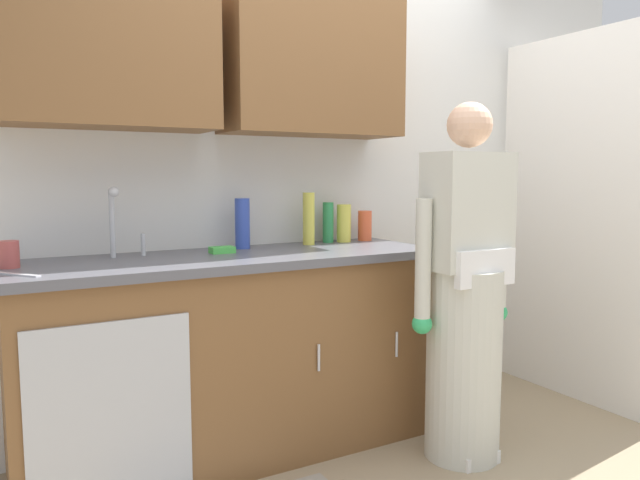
% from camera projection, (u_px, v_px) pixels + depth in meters
% --- Properties ---
extents(kitchen_wall_with_uppers, '(4.80, 0.44, 2.70)m').
position_uv_depth(kitchen_wall_with_uppers, '(283.00, 141.00, 3.15)').
color(kitchen_wall_with_uppers, silver).
rests_on(kitchen_wall_with_uppers, ground).
extents(closet_door_panel, '(0.04, 1.10, 2.10)m').
position_uv_depth(closet_door_panel, '(578.00, 219.00, 3.46)').
color(closet_door_panel, silver).
rests_on(closet_door_panel, ground).
extents(counter_cabinet, '(1.90, 0.62, 0.90)m').
position_uv_depth(counter_cabinet, '(232.00, 359.00, 2.80)').
color(counter_cabinet, brown).
rests_on(counter_cabinet, ground).
extents(countertop, '(1.96, 0.66, 0.04)m').
position_uv_depth(countertop, '(231.00, 259.00, 2.75)').
color(countertop, '#595960').
rests_on(countertop, counter_cabinet).
extents(sink, '(0.50, 0.36, 0.35)m').
position_uv_depth(sink, '(130.00, 265.00, 2.54)').
color(sink, '#B7BABF').
rests_on(sink, counter_cabinet).
extents(person_at_sink, '(0.55, 0.34, 1.62)m').
position_uv_depth(person_at_sink, '(465.00, 310.00, 2.74)').
color(person_at_sink, white).
rests_on(person_at_sink, ground).
extents(bottle_soap, '(0.06, 0.06, 0.22)m').
position_uv_depth(bottle_soap, '(328.00, 222.00, 3.23)').
color(bottle_soap, '#2D8C4C').
rests_on(bottle_soap, countertop).
extents(bottle_water_short, '(0.07, 0.07, 0.25)m').
position_uv_depth(bottle_water_short, '(242.00, 224.00, 2.96)').
color(bottle_water_short, '#334CB2').
rests_on(bottle_water_short, countertop).
extents(bottle_dish_liquid, '(0.08, 0.08, 0.20)m').
position_uv_depth(bottle_dish_liquid, '(344.00, 223.00, 3.25)').
color(bottle_dish_liquid, '#D8D14C').
rests_on(bottle_dish_liquid, countertop).
extents(bottle_water_tall, '(0.08, 0.08, 0.16)m').
position_uv_depth(bottle_water_tall, '(365.00, 226.00, 3.33)').
color(bottle_water_tall, '#E05933').
rests_on(bottle_water_tall, countertop).
extents(bottle_cleaner_spray, '(0.06, 0.06, 0.27)m').
position_uv_depth(bottle_cleaner_spray, '(309.00, 219.00, 3.12)').
color(bottle_cleaner_spray, '#D8D14C').
rests_on(bottle_cleaner_spray, countertop).
extents(cup_by_sink, '(0.08, 0.08, 0.11)m').
position_uv_depth(cup_by_sink, '(9.00, 254.00, 2.35)').
color(cup_by_sink, '#B24C47').
rests_on(cup_by_sink, countertop).
extents(knife_on_counter, '(0.17, 0.20, 0.01)m').
position_uv_depth(knife_on_counter, '(14.00, 274.00, 2.19)').
color(knife_on_counter, silver).
rests_on(knife_on_counter, countertop).
extents(sponge, '(0.11, 0.07, 0.03)m').
position_uv_depth(sponge, '(222.00, 250.00, 2.80)').
color(sponge, '#4CBF4C').
rests_on(sponge, countertop).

